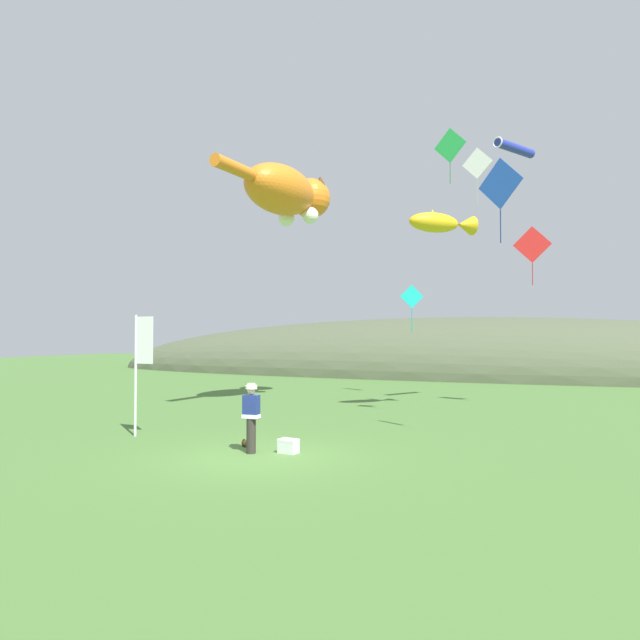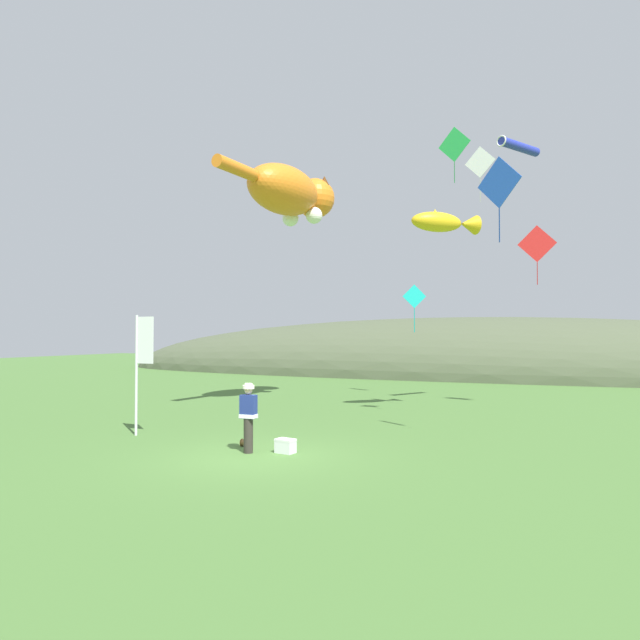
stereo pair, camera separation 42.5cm
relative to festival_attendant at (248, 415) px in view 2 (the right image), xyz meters
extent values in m
plane|color=#477033|center=(0.38, -0.30, -0.95)|extent=(120.00, 120.00, 0.00)
ellipsoid|color=#4C563D|center=(0.38, 30.62, -0.95)|extent=(60.64, 13.83, 8.65)
cylinder|color=#332D28|center=(0.00, 0.00, -0.51)|extent=(0.24, 0.24, 0.88)
cube|color=navy|center=(0.00, 0.00, 0.23)|extent=(0.41, 0.26, 0.60)
cube|color=white|center=(0.00, 0.00, -0.01)|extent=(0.43, 0.28, 0.10)
sphere|color=beige|center=(0.00, 0.00, 0.64)|extent=(0.20, 0.20, 0.20)
cylinder|color=silver|center=(0.00, 0.00, 0.73)|extent=(0.30, 0.30, 0.09)
cylinder|color=silver|center=(0.00, 0.00, 0.79)|extent=(0.20, 0.20, 0.07)
cylinder|color=olive|center=(-0.53, 0.67, -0.85)|extent=(0.13, 0.16, 0.16)
cylinder|color=brown|center=(-0.60, 0.67, -0.85)|extent=(0.01, 0.21, 0.21)
cylinder|color=brown|center=(-0.47, 0.67, -0.85)|extent=(0.01, 0.21, 0.21)
cube|color=white|center=(0.87, 0.38, -0.80)|extent=(0.52, 0.39, 0.30)
cube|color=white|center=(0.87, 0.38, -0.62)|extent=(0.54, 0.40, 0.06)
cylinder|color=silver|center=(-4.39, 0.84, 0.85)|extent=(0.08, 0.08, 3.61)
cube|color=white|center=(-4.07, 0.84, 1.91)|extent=(0.60, 0.03, 1.40)
ellipsoid|color=orange|center=(-3.46, 8.66, 8.18)|extent=(2.66, 4.48, 2.03)
ellipsoid|color=white|center=(-3.44, 8.87, 7.82)|extent=(1.51, 2.89, 1.12)
sphere|color=orange|center=(-3.19, 11.29, 8.39)|extent=(1.83, 1.83, 1.83)
cone|color=#522A0A|center=(-3.69, 11.34, 9.05)|extent=(0.71, 0.71, 0.61)
cone|color=#522A0A|center=(-2.69, 11.24, 9.05)|extent=(0.71, 0.71, 0.61)
sphere|color=white|center=(-3.92, 10.21, 7.32)|extent=(0.73, 0.73, 0.73)
sphere|color=white|center=(-2.70, 10.09, 7.32)|extent=(0.73, 0.73, 0.73)
cylinder|color=orange|center=(-3.80, 5.43, 8.28)|extent=(0.72, 2.27, 0.49)
ellipsoid|color=gold|center=(3.05, 8.49, 6.28)|extent=(2.07, 2.04, 0.74)
cone|color=gold|center=(4.06, 9.46, 6.28)|extent=(1.01, 1.01, 0.74)
cone|color=gold|center=(3.00, 8.44, 6.59)|extent=(0.49, 0.49, 0.35)
sphere|color=black|center=(2.38, 8.20, 6.34)|extent=(0.17, 0.17, 0.17)
cylinder|color=#2633A5|center=(5.81, 10.98, 9.50)|extent=(1.47, 2.18, 0.36)
torus|color=white|center=(5.24, 9.98, 9.50)|extent=(0.41, 0.27, 0.44)
cube|color=white|center=(4.66, 8.37, 8.31)|extent=(1.12, 0.29, 1.15)
cylinder|color=black|center=(4.66, 8.39, 8.31)|extent=(0.75, 0.20, 0.02)
cube|color=#A9A9A9|center=(4.66, 8.37, 7.29)|extent=(0.03, 0.01, 0.90)
cube|color=#19BFBF|center=(2.25, 8.23, 3.50)|extent=(0.81, 0.40, 0.89)
cylinder|color=black|center=(2.25, 8.24, 3.50)|extent=(0.55, 0.27, 0.02)
cube|color=#118585|center=(2.25, 8.23, 2.60)|extent=(0.03, 0.02, 0.90)
cube|color=blue|center=(5.88, 2.94, 6.10)|extent=(1.21, 0.72, 1.39)
cylinder|color=black|center=(5.88, 2.96, 6.10)|extent=(0.81, 0.49, 0.02)
cube|color=#1A3E97|center=(5.88, 2.94, 4.95)|extent=(0.03, 0.02, 0.90)
cube|color=green|center=(3.11, 11.89, 10.25)|extent=(1.46, 0.49, 1.53)
cylinder|color=black|center=(3.11, 11.91, 10.25)|extent=(0.98, 0.33, 0.02)
cube|color=#1A7C35|center=(3.11, 11.89, 9.03)|extent=(0.03, 0.02, 0.90)
cube|color=red|center=(6.41, 11.58, 5.70)|extent=(1.49, 0.02, 1.49)
cylinder|color=black|center=(6.41, 11.59, 5.70)|extent=(1.00, 0.02, 0.02)
cube|color=maroon|center=(6.41, 11.58, 4.51)|extent=(0.03, 0.01, 0.90)
camera|label=1|loc=(7.14, -12.82, 2.07)|focal=32.00mm
camera|label=2|loc=(7.53, -12.66, 2.07)|focal=32.00mm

